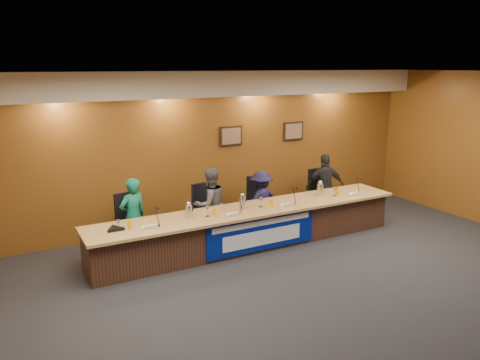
% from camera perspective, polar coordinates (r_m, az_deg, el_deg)
% --- Properties ---
extents(floor, '(10.00, 10.00, 0.00)m').
position_cam_1_polar(floor, '(7.11, 11.24, -14.15)').
color(floor, black).
rests_on(floor, ground).
extents(ceiling, '(10.00, 8.00, 0.04)m').
position_cam_1_polar(ceiling, '(6.30, 12.62, 12.54)').
color(ceiling, silver).
rests_on(ceiling, wall_back).
extents(wall_back, '(10.00, 0.04, 3.20)m').
position_cam_1_polar(wall_back, '(9.84, -3.27, 3.80)').
color(wall_back, brown).
rests_on(wall_back, floor).
extents(soffit, '(10.00, 0.50, 0.50)m').
position_cam_1_polar(soffit, '(9.47, -2.72, 11.64)').
color(soffit, beige).
rests_on(soffit, wall_back).
extents(dais_body, '(6.00, 0.80, 0.70)m').
position_cam_1_polar(dais_body, '(8.78, 1.33, -5.86)').
color(dais_body, '#3D2316').
rests_on(dais_body, floor).
extents(dais_top, '(6.10, 0.95, 0.05)m').
position_cam_1_polar(dais_top, '(8.62, 1.51, -3.61)').
color(dais_top, '#AD8048').
rests_on(dais_top, dais_body).
extents(banner, '(2.20, 0.02, 0.65)m').
position_cam_1_polar(banner, '(8.43, 2.74, -6.50)').
color(banner, navy).
rests_on(banner, dais_body).
extents(banner_text_upper, '(2.00, 0.01, 0.10)m').
position_cam_1_polar(banner_text_upper, '(8.36, 2.80, -5.24)').
color(banner_text_upper, silver).
rests_on(banner_text_upper, banner).
extents(banner_text_lower, '(1.60, 0.01, 0.28)m').
position_cam_1_polar(banner_text_lower, '(8.45, 2.77, -7.03)').
color(banner_text_lower, silver).
rests_on(banner_text_lower, banner).
extents(wall_photo_left, '(0.52, 0.04, 0.42)m').
position_cam_1_polar(wall_photo_left, '(9.95, -1.12, 5.39)').
color(wall_photo_left, black).
rests_on(wall_photo_left, wall_back).
extents(wall_photo_right, '(0.52, 0.04, 0.42)m').
position_cam_1_polar(wall_photo_right, '(10.77, 6.51, 5.95)').
color(wall_photo_right, black).
rests_on(wall_photo_right, wall_back).
extents(panelist_a, '(0.59, 0.47, 1.41)m').
position_cam_1_polar(panelist_a, '(8.50, -12.90, -4.38)').
color(panelist_a, '#0E6045').
rests_on(panelist_a, floor).
extents(panelist_b, '(0.74, 0.61, 1.43)m').
position_cam_1_polar(panelist_b, '(8.98, -3.66, -3.00)').
color(panelist_b, '#4D4C51').
rests_on(panelist_b, floor).
extents(panelist_c, '(0.86, 0.56, 1.25)m').
position_cam_1_polar(panelist_c, '(9.52, 2.62, -2.56)').
color(panelist_c, '#181439').
rests_on(panelist_c, floor).
extents(panelist_d, '(0.92, 0.64, 1.45)m').
position_cam_1_polar(panelist_d, '(10.40, 10.32, -0.80)').
color(panelist_d, black).
rests_on(panelist_d, floor).
extents(office_chair_a, '(0.56, 0.56, 0.08)m').
position_cam_1_polar(office_chair_a, '(8.66, -13.01, -5.60)').
color(office_chair_a, black).
rests_on(office_chair_a, floor).
extents(office_chair_b, '(0.58, 0.58, 0.08)m').
position_cam_1_polar(office_chair_b, '(9.14, -3.90, -4.23)').
color(office_chair_b, black).
rests_on(office_chair_b, floor).
extents(office_chair_c, '(0.60, 0.60, 0.08)m').
position_cam_1_polar(office_chair_c, '(9.65, 2.31, -3.24)').
color(office_chair_c, black).
rests_on(office_chair_c, floor).
extents(office_chair_d, '(0.50, 0.50, 0.08)m').
position_cam_1_polar(office_chair_d, '(10.54, 9.92, -1.96)').
color(office_chair_d, black).
rests_on(office_chair_d, floor).
extents(nameplate_a, '(0.24, 0.08, 0.10)m').
position_cam_1_polar(nameplate_a, '(7.64, -10.85, -5.61)').
color(nameplate_a, white).
rests_on(nameplate_a, dais_top).
extents(microphone_a, '(0.07, 0.07, 0.02)m').
position_cam_1_polar(microphone_a, '(7.80, -10.09, -5.47)').
color(microphone_a, black).
rests_on(microphone_a, dais_top).
extents(juice_glass_a, '(0.06, 0.06, 0.15)m').
position_cam_1_polar(juice_glass_a, '(7.71, -13.28, -5.34)').
color(juice_glass_a, '#E8A800').
rests_on(juice_glass_a, dais_top).
extents(water_glass_a, '(0.08, 0.08, 0.18)m').
position_cam_1_polar(water_glass_a, '(7.67, -14.59, -5.39)').
color(water_glass_a, silver).
rests_on(water_glass_a, dais_top).
extents(nameplate_b, '(0.24, 0.08, 0.10)m').
position_cam_1_polar(nameplate_b, '(8.14, -0.62, -4.16)').
color(nameplate_b, white).
rests_on(nameplate_b, dais_top).
extents(microphone_b, '(0.07, 0.07, 0.02)m').
position_cam_1_polar(microphone_b, '(8.36, -0.04, -3.92)').
color(microphone_b, black).
rests_on(microphone_b, dais_top).
extents(juice_glass_b, '(0.06, 0.06, 0.15)m').
position_cam_1_polar(juice_glass_b, '(8.16, -3.17, -3.90)').
color(juice_glass_b, '#E8A800').
rests_on(juice_glass_b, dais_top).
extents(water_glass_b, '(0.08, 0.08, 0.18)m').
position_cam_1_polar(water_glass_b, '(8.14, -4.00, -3.86)').
color(water_glass_b, silver).
rests_on(water_glass_b, dais_top).
extents(nameplate_c, '(0.24, 0.08, 0.10)m').
position_cam_1_polar(nameplate_c, '(8.71, 5.92, -3.01)').
color(nameplate_c, white).
rests_on(nameplate_c, dais_top).
extents(microphone_c, '(0.07, 0.07, 0.02)m').
position_cam_1_polar(microphone_c, '(8.93, 6.48, -2.84)').
color(microphone_c, black).
rests_on(microphone_c, dais_top).
extents(juice_glass_c, '(0.06, 0.06, 0.15)m').
position_cam_1_polar(juice_glass_c, '(8.70, 3.80, -2.79)').
color(juice_glass_c, '#E8A800').
rests_on(juice_glass_c, dais_top).
extents(water_glass_c, '(0.08, 0.08, 0.18)m').
position_cam_1_polar(water_glass_c, '(8.66, 2.55, -2.74)').
color(water_glass_c, silver).
rests_on(water_glass_c, dais_top).
extents(nameplate_d, '(0.24, 0.08, 0.10)m').
position_cam_1_polar(nameplate_d, '(9.70, 13.98, -1.61)').
color(nameplate_d, white).
rests_on(nameplate_d, dais_top).
extents(microphone_d, '(0.07, 0.07, 0.02)m').
position_cam_1_polar(microphone_d, '(9.89, 14.01, -1.52)').
color(microphone_d, black).
rests_on(microphone_d, dais_top).
extents(juice_glass_d, '(0.06, 0.06, 0.15)m').
position_cam_1_polar(juice_glass_d, '(9.69, 11.84, -1.33)').
color(juice_glass_d, '#E8A800').
rests_on(juice_glass_d, dais_top).
extents(water_glass_d, '(0.08, 0.08, 0.18)m').
position_cam_1_polar(water_glass_d, '(9.56, 11.50, -1.42)').
color(water_glass_d, silver).
rests_on(water_glass_d, dais_top).
extents(carafe_left, '(0.12, 0.12, 0.24)m').
position_cam_1_polar(carafe_left, '(8.07, -6.27, -3.85)').
color(carafe_left, silver).
rests_on(carafe_left, dais_top).
extents(carafe_mid, '(0.11, 0.11, 0.24)m').
position_cam_1_polar(carafe_mid, '(8.51, 0.27, -2.81)').
color(carafe_mid, silver).
rests_on(carafe_mid, dais_top).
extents(carafe_right, '(0.13, 0.13, 0.24)m').
position_cam_1_polar(carafe_right, '(9.55, 9.72, -1.17)').
color(carafe_right, silver).
rests_on(carafe_right, dais_top).
extents(speakerphone, '(0.32, 0.32, 0.05)m').
position_cam_1_polar(speakerphone, '(7.74, -15.00, -5.77)').
color(speakerphone, black).
rests_on(speakerphone, dais_top).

